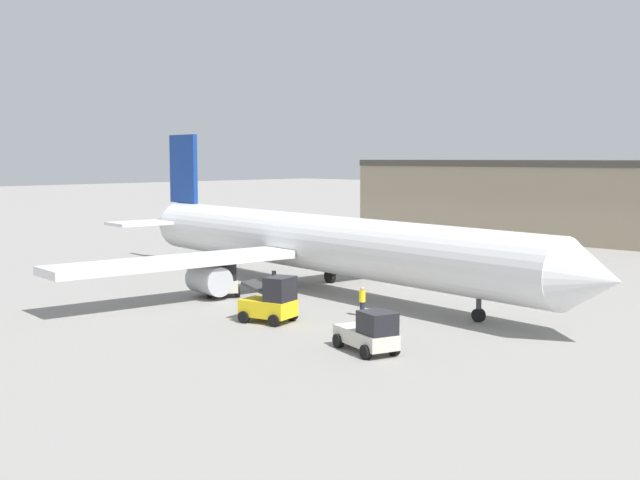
{
  "coord_description": "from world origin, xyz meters",
  "views": [
    {
      "loc": [
        35.81,
        -37.55,
        8.63
      ],
      "look_at": [
        0.0,
        0.0,
        3.28
      ],
      "focal_mm": 45.0,
      "sensor_mm": 36.0,
      "label": 1
    }
  ],
  "objects_px": {
    "ground_crew_worker": "(362,300)",
    "baggage_tug": "(222,280)",
    "airplane": "(311,242)",
    "belt_loader_truck": "(272,301)",
    "pushback_tug": "(370,333)"
  },
  "relations": [
    {
      "from": "ground_crew_worker",
      "to": "baggage_tug",
      "type": "height_order",
      "value": "baggage_tug"
    },
    {
      "from": "airplane",
      "to": "belt_loader_truck",
      "type": "distance_m",
      "value": 11.5
    },
    {
      "from": "airplane",
      "to": "belt_loader_truck",
      "type": "xyz_separation_m",
      "value": [
        6.3,
        -9.43,
        -1.93
      ]
    },
    {
      "from": "baggage_tug",
      "to": "pushback_tug",
      "type": "xyz_separation_m",
      "value": [
        16.17,
        -4.89,
        -0.09
      ]
    },
    {
      "from": "ground_crew_worker",
      "to": "pushback_tug",
      "type": "relative_size",
      "value": 0.44
    },
    {
      "from": "ground_crew_worker",
      "to": "belt_loader_truck",
      "type": "relative_size",
      "value": 0.54
    },
    {
      "from": "baggage_tug",
      "to": "belt_loader_truck",
      "type": "height_order",
      "value": "belt_loader_truck"
    },
    {
      "from": "ground_crew_worker",
      "to": "pushback_tug",
      "type": "height_order",
      "value": "pushback_tug"
    },
    {
      "from": "pushback_tug",
      "to": "baggage_tug",
      "type": "bearing_deg",
      "value": -178.71
    },
    {
      "from": "baggage_tug",
      "to": "belt_loader_truck",
      "type": "distance_m",
      "value": 8.84
    },
    {
      "from": "ground_crew_worker",
      "to": "belt_loader_truck",
      "type": "height_order",
      "value": "belt_loader_truck"
    },
    {
      "from": "ground_crew_worker",
      "to": "baggage_tug",
      "type": "relative_size",
      "value": 0.5
    },
    {
      "from": "airplane",
      "to": "baggage_tug",
      "type": "bearing_deg",
      "value": -99.96
    },
    {
      "from": "airplane",
      "to": "pushback_tug",
      "type": "xyz_separation_m",
      "value": [
        14.3,
        -10.95,
        -2.15
      ]
    },
    {
      "from": "ground_crew_worker",
      "to": "pushback_tug",
      "type": "xyz_separation_m",
      "value": [
        5.65,
        -6.08,
        0.03
      ]
    }
  ]
}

